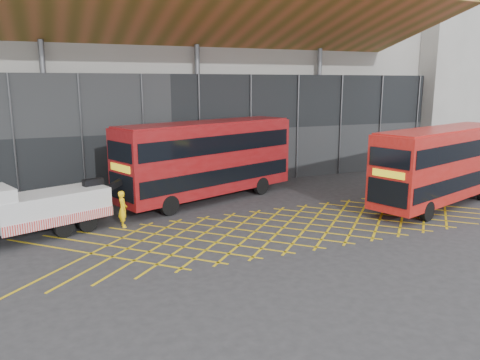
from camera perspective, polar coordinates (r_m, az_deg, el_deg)
name	(u,v)px	position (r m, az deg, el deg)	size (l,w,h in m)	color
ground_plane	(195,240)	(22.78, -5.52, -7.24)	(120.00, 120.00, 0.00)	#2B2B2D
road_markings	(296,226)	(24.94, 6.90, -5.56)	(27.96, 7.16, 0.01)	gold
construction_building	(147,63)	(39.88, -11.32, 13.82)	(55.00, 23.97, 18.00)	gray
east_building	(448,56)	(53.09, 24.03, 13.60)	(15.00, 12.00, 20.00)	gray
recovery_truck	(17,210)	(24.39, -25.50, -3.32)	(9.33, 4.93, 3.32)	black
bus_towed	(208,157)	(29.70, -3.98, 2.81)	(12.51, 6.96, 5.02)	maroon
bus_second	(442,163)	(30.83, 23.37, 1.92)	(11.91, 6.11, 4.75)	#AD140F
worker	(123,209)	(25.10, -14.09, -3.44)	(0.70, 0.46, 1.93)	yellow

